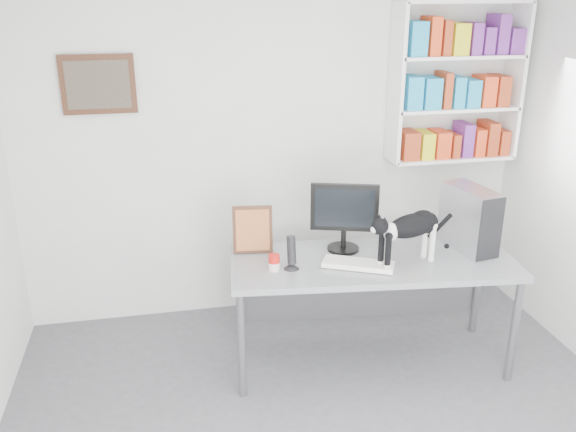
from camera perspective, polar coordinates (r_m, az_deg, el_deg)
The scene contains 11 objects.
room at distance 2.99m, azimuth 6.22°, elevation -3.15°, with size 4.01×4.01×2.70m.
bookshelf at distance 5.04m, azimuth 15.49°, elevation 11.94°, with size 1.03×0.28×1.24m, color white.
wall_art at distance 4.63m, azimuth -17.34°, elevation 11.67°, with size 0.52×0.04×0.42m, color #492A17.
desk at distance 4.39m, azimuth 7.68°, elevation -8.82°, with size 1.94×0.75×0.81m, color gray.
monitor at distance 4.24m, azimuth 5.28°, elevation -0.08°, with size 0.47×0.22×0.50m, color black.
keyboard at distance 4.08m, azimuth 6.59°, elevation -4.48°, with size 0.47×0.18×0.04m, color white.
pc_tower at distance 4.45m, azimuth 16.61°, elevation -0.23°, with size 0.20×0.45×0.45m, color #B3B3B7.
speaker at distance 3.98m, azimuth 0.32°, elevation -3.41°, with size 0.10×0.10×0.24m, color black.
leaning_print at distance 4.23m, azimuth -3.34°, elevation -1.20°, with size 0.28×0.11×0.34m, color #492A17.
soup_can at distance 3.99m, azimuth -1.31°, elevation -4.38°, with size 0.07×0.07×0.11m, color red.
cat at distance 4.10m, azimuth 11.29°, elevation -2.10°, with size 0.61×0.16×0.37m, color black, non-canonical shape.
Camera 1 is at (-0.87, -2.59, 2.55)m, focal length 38.00 mm.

